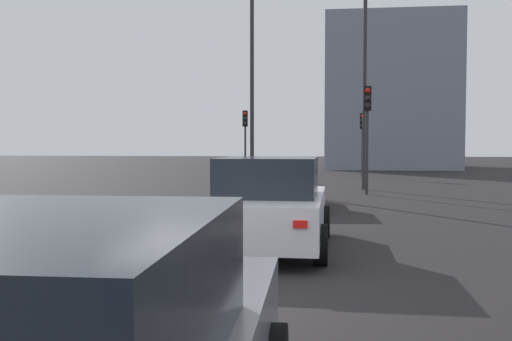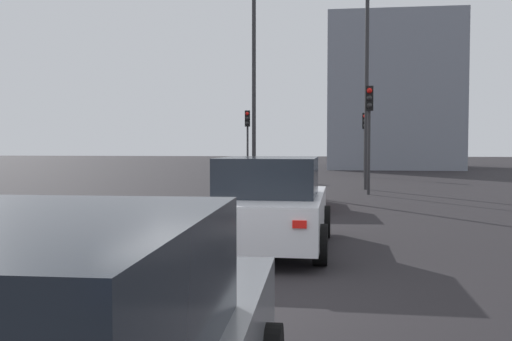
# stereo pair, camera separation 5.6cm
# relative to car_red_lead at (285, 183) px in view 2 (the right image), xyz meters

# --- Properties ---
(ground_plane) EXTENTS (160.00, 160.00, 0.20)m
(ground_plane) POSITION_rel_car_red_lead_xyz_m (-9.93, -0.06, -0.82)
(ground_plane) COLOR black
(car_red_lead) EXTENTS (4.42, 2.10, 1.48)m
(car_red_lead) POSITION_rel_car_red_lead_xyz_m (0.00, 0.00, 0.00)
(car_red_lead) COLOR maroon
(car_red_lead) RESTS_ON ground_plane
(car_white_second) EXTENTS (4.25, 2.16, 1.63)m
(car_white_second) POSITION_rel_car_red_lead_xyz_m (-6.78, -0.24, 0.06)
(car_white_second) COLOR silver
(car_white_second) RESTS_ON ground_plane
(traffic_light_near_left) EXTENTS (0.32, 0.30, 3.62)m
(traffic_light_near_left) POSITION_rel_car_red_lead_xyz_m (15.78, -3.34, 1.90)
(traffic_light_near_left) COLOR #2D2D30
(traffic_light_near_left) RESTS_ON ground_plane
(traffic_light_near_right) EXTENTS (0.32, 0.29, 3.75)m
(traffic_light_near_right) POSITION_rel_car_red_lead_xyz_m (14.78, 3.23, 1.99)
(traffic_light_near_right) COLOR #2D2D30
(traffic_light_near_right) RESTS_ON ground_plane
(traffic_light_far_left) EXTENTS (0.32, 0.29, 3.99)m
(traffic_light_far_left) POSITION_rel_car_red_lead_xyz_m (4.39, -2.76, 2.15)
(traffic_light_far_left) COLOR #2D2D30
(traffic_light_far_left) RESTS_ON ground_plane
(street_lamp_kerbside) EXTENTS (0.56, 0.36, 8.64)m
(street_lamp_kerbside) POSITION_rel_car_red_lead_xyz_m (6.76, -2.82, 4.28)
(street_lamp_kerbside) COLOR #2D2D30
(street_lamp_kerbside) RESTS_ON ground_plane
(street_lamp_far) EXTENTS (0.56, 0.36, 9.01)m
(street_lamp_far) POSITION_rel_car_red_lead_xyz_m (5.96, 1.70, 4.47)
(street_lamp_far) COLOR #2D2D30
(street_lamp_far) RESTS_ON ground_plane
(building_facade_left) EXTENTS (11.75, 9.71, 11.39)m
(building_facade_left) POSITION_rel_car_red_lead_xyz_m (29.79, -6.06, 4.98)
(building_facade_left) COLOR gray
(building_facade_left) RESTS_ON ground_plane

